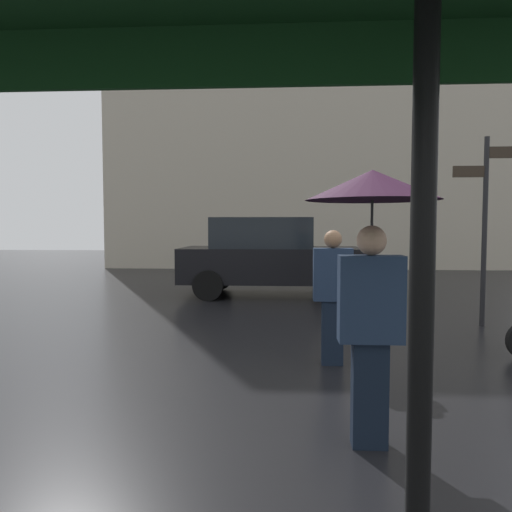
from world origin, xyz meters
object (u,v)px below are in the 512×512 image
object	(u,v)px
pedestrian_with_umbrella	(372,233)
street_signpost	(485,212)
parked_car_left	(269,256)
pedestrian_with_bag	(334,289)

from	to	relation	value
pedestrian_with_umbrella	street_signpost	size ratio (longest dim) A/B	0.66
parked_car_left	street_signpost	distance (m)	4.97
parked_car_left	pedestrian_with_umbrella	bearing A→B (deg)	90.94
pedestrian_with_umbrella	street_signpost	bearing A→B (deg)	65.10
pedestrian_with_bag	parked_car_left	size ratio (longest dim) A/B	0.38
pedestrian_with_bag	street_signpost	bearing A→B (deg)	-109.48
parked_car_left	street_signpost	world-z (taller)	street_signpost
parked_car_left	pedestrian_with_bag	bearing A→B (deg)	93.13
pedestrian_with_umbrella	parked_car_left	distance (m)	7.90
pedestrian_with_umbrella	parked_car_left	world-z (taller)	pedestrian_with_umbrella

